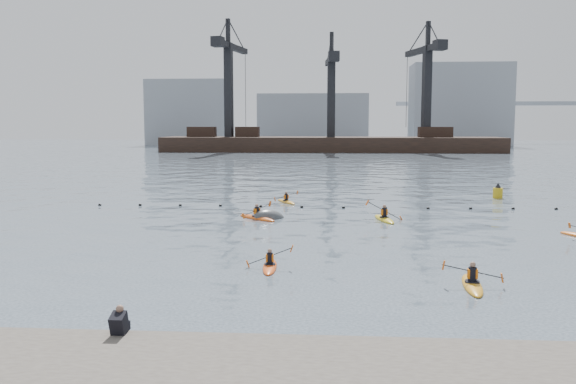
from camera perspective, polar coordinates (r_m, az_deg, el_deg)
name	(u,v)px	position (r m, az deg, el deg)	size (l,w,h in m)	color
ground	(328,295)	(21.96, 3.72, -9.61)	(400.00, 400.00, 0.00)	#333F4B
float_line	(323,207)	(44.05, 3.25, -1.43)	(33.24, 0.73, 0.24)	black
barge_pier	(330,143)	(131.16, 3.93, 4.63)	(72.00, 19.30, 29.50)	black
skyline	(339,112)	(171.42, 4.81, 7.50)	(141.00, 28.00, 22.00)	gray
kayaker_0	(270,266)	(25.89, -1.72, -6.91)	(2.01, 2.94, 1.10)	#F05316
kayaker_1	(472,284)	(24.03, 16.85, -8.22)	(2.25, 3.38, 1.07)	orange
kayaker_2	(257,217)	(38.90, -2.93, -2.37)	(2.91, 2.88, 1.19)	#E45715
kayaker_3	(384,218)	(38.83, 8.99, -2.46)	(2.42, 3.55, 1.44)	gold
kayaker_5	(286,201)	(46.87, -0.17, -0.87)	(1.91, 2.90, 1.00)	orange
mooring_buoy	(270,218)	(39.11, -1.73, -2.47)	(2.23, 1.32, 1.11)	#424547
nav_buoy	(498,193)	(52.39, 19.03, -0.08)	(0.78, 0.78, 1.42)	gold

